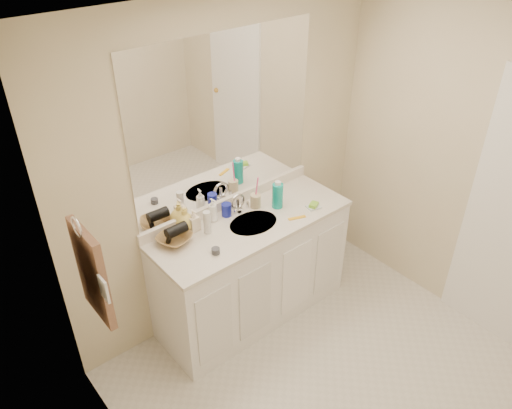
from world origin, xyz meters
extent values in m
cube|color=beige|center=(0.00, 0.00, 0.00)|extent=(2.60, 2.60, 0.00)
cube|color=white|center=(0.00, 0.00, 2.40)|extent=(2.60, 2.60, 0.02)
cube|color=beige|center=(0.00, 1.30, 1.20)|extent=(2.60, 0.02, 2.40)
cube|color=beige|center=(-1.30, 0.00, 1.20)|extent=(0.02, 2.60, 2.40)
cube|color=beige|center=(1.30, 0.00, 1.20)|extent=(0.02, 2.60, 2.40)
cube|color=white|center=(0.00, 1.02, 0.42)|extent=(1.50, 0.55, 0.85)
cube|color=silver|center=(0.00, 1.02, 0.86)|extent=(1.52, 0.57, 0.03)
cube|color=white|center=(0.00, 1.29, 0.92)|extent=(1.52, 0.03, 0.08)
cylinder|color=beige|center=(0.00, 1.00, 0.87)|extent=(0.37, 0.37, 0.02)
cylinder|color=silver|center=(0.00, 1.18, 0.94)|extent=(0.02, 0.02, 0.11)
cube|color=white|center=(0.00, 1.29, 1.56)|extent=(1.48, 0.01, 1.20)
cylinder|color=#151E96|center=(-0.09, 1.20, 0.93)|extent=(0.08, 0.08, 0.10)
cylinder|color=beige|center=(0.14, 1.15, 0.93)|extent=(0.08, 0.08, 0.11)
cylinder|color=#FE4292|center=(0.15, 1.15, 1.03)|extent=(0.02, 0.04, 0.21)
cylinder|color=#0D9C91|center=(0.27, 1.05, 0.98)|extent=(0.09, 0.09, 0.19)
cube|color=silver|center=(0.47, 0.87, 0.89)|extent=(0.11, 0.10, 0.01)
cube|color=#7CBF2E|center=(0.47, 0.87, 0.90)|extent=(0.09, 0.08, 0.03)
cube|color=#F5AC19|center=(0.28, 0.85, 0.88)|extent=(0.13, 0.07, 0.01)
cylinder|color=#383940|center=(-0.41, 0.89, 0.90)|extent=(0.07, 0.07, 0.04)
cylinder|color=silver|center=(-0.32, 1.12, 0.96)|extent=(0.07, 0.07, 0.17)
imported|color=white|center=(-0.20, 1.21, 0.97)|extent=(0.08, 0.08, 0.18)
imported|color=#F9E8CB|center=(-0.37, 1.21, 0.96)|extent=(0.08, 0.08, 0.16)
imported|color=#FCDE62|center=(-0.41, 1.25, 0.97)|extent=(0.17, 0.17, 0.17)
imported|color=olive|center=(-0.55, 1.17, 0.91)|extent=(0.29, 0.29, 0.05)
cylinder|color=black|center=(-0.53, 1.17, 0.97)|extent=(0.15, 0.08, 0.08)
torus|color=silver|center=(-1.27, 0.77, 1.55)|extent=(0.01, 0.11, 0.11)
cube|color=brown|center=(-1.25, 0.77, 1.25)|extent=(0.04, 0.32, 0.55)
cube|color=silver|center=(-1.27, 0.57, 1.30)|extent=(0.01, 0.08, 0.13)
camera|label=1|loc=(-1.84, -1.24, 2.92)|focal=35.00mm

